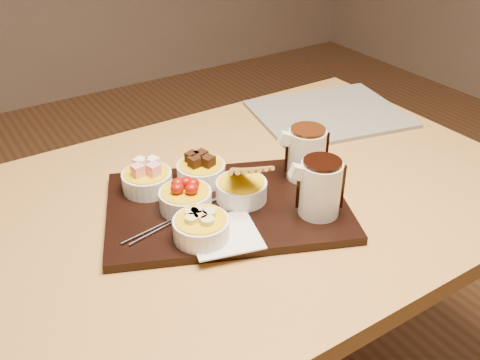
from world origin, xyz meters
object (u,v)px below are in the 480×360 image
dining_table (244,232)px  pitcher_dark_chocolate (320,189)px  pitcher_milk_chocolate (306,154)px  newspaper (329,114)px  serving_board (227,207)px  bowl_strawberries (186,200)px

dining_table → pitcher_dark_chocolate: 0.24m
pitcher_milk_chocolate → dining_table: bearing=-172.3°
pitcher_dark_chocolate → newspaper: 0.48m
serving_board → pitcher_dark_chocolate: 0.19m
serving_board → newspaper: bearing=49.7°
pitcher_milk_chocolate → bowl_strawberries: bearing=-163.6°
bowl_strawberries → serving_board: bearing=-19.7°
dining_table → pitcher_dark_chocolate: (0.07, -0.15, 0.17)m
serving_board → dining_table: bearing=50.4°
dining_table → bowl_strawberries: (-0.14, -0.00, 0.14)m
dining_table → serving_board: size_ratio=2.61×
dining_table → serving_board: (-0.06, -0.03, 0.11)m
serving_board → newspaper: serving_board is taller
serving_board → pitcher_milk_chocolate: pitcher_milk_chocolate is taller
pitcher_dark_chocolate → newspaper: size_ratio=0.28×
pitcher_dark_chocolate → pitcher_milk_chocolate: (0.06, 0.12, 0.00)m
dining_table → bowl_strawberries: size_ratio=12.00×
newspaper → serving_board: bearing=-141.1°
pitcher_dark_chocolate → pitcher_milk_chocolate: bearing=85.6°
pitcher_milk_chocolate → newspaper: (0.27, 0.23, -0.07)m
pitcher_milk_chocolate → newspaper: pitcher_milk_chocolate is taller
bowl_strawberries → pitcher_milk_chocolate: pitcher_milk_chocolate is taller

